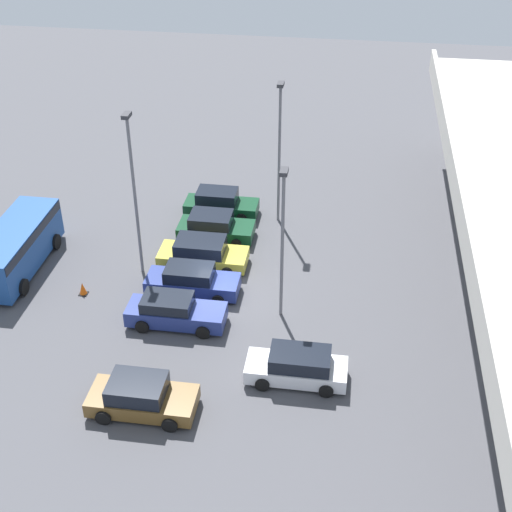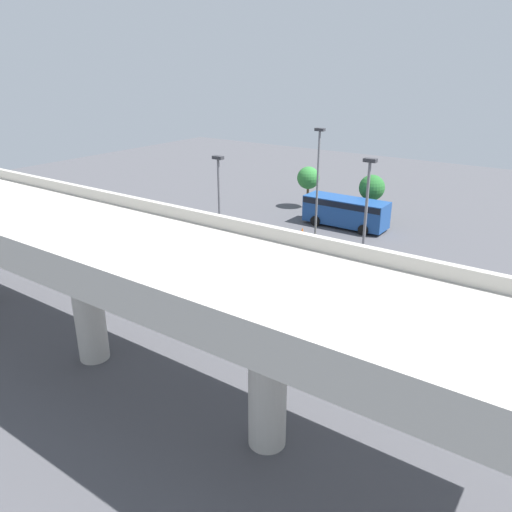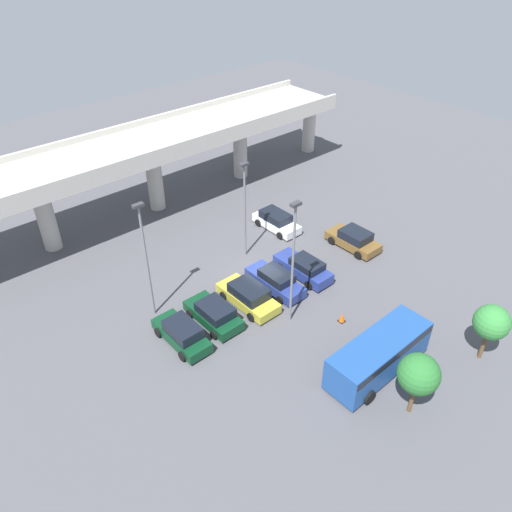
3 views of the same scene
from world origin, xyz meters
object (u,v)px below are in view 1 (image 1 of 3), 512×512
(parked_car_5, at_px, (297,367))
(shuttle_bus, at_px, (16,245))
(lamp_post_mid_lot, at_px, (134,185))
(lamp_post_by_overpass, at_px, (283,234))
(parked_car_3, at_px, (192,281))
(lamp_post_near_aisle, at_px, (279,144))
(parked_car_4, at_px, (174,312))
(parked_car_2, at_px, (202,253))
(traffic_cone, at_px, (83,289))
(parked_car_6, at_px, (141,397))
(parked_car_0, at_px, (220,203))
(parked_car_1, at_px, (215,227))

(parked_car_5, height_order, shuttle_bus, shuttle_bus)
(lamp_post_mid_lot, xyz_separation_m, lamp_post_by_overpass, (2.73, 7.91, -0.56))
(parked_car_3, bearing_deg, parked_car_5, -43.57)
(parked_car_3, distance_m, lamp_post_mid_lot, 5.72)
(lamp_post_near_aisle, distance_m, lamp_post_mid_lot, 9.38)
(parked_car_4, xyz_separation_m, parked_car_5, (3.08, 6.32, 0.00))
(parked_car_3, relative_size, shuttle_bus, 0.67)
(parked_car_2, bearing_deg, parked_car_5, -54.14)
(lamp_post_by_overpass, distance_m, traffic_cone, 11.25)
(parked_car_2, height_order, parked_car_6, parked_car_2)
(parked_car_6, bearing_deg, parked_car_0, 89.41)
(parked_car_5, bearing_deg, parked_car_1, -62.29)
(shuttle_bus, distance_m, traffic_cone, 4.76)
(parked_car_2, distance_m, lamp_post_mid_lot, 5.58)
(parked_car_1, xyz_separation_m, lamp_post_mid_lot, (4.01, -3.23, 4.53))
(parked_car_6, bearing_deg, lamp_post_near_aisle, 77.22)
(parked_car_1, distance_m, parked_car_5, 12.78)
(parked_car_3, relative_size, lamp_post_by_overpass, 0.60)
(parked_car_2, height_order, traffic_cone, parked_car_2)
(parked_car_5, relative_size, lamp_post_near_aisle, 0.52)
(parked_car_0, xyz_separation_m, lamp_post_mid_lot, (6.73, -3.04, 4.49))
(parked_car_2, relative_size, parked_car_5, 1.09)
(parked_car_1, relative_size, parked_car_2, 0.90)
(parked_car_2, height_order, parked_car_5, parked_car_2)
(lamp_post_mid_lot, bearing_deg, parked_car_3, 63.60)
(parked_car_5, xyz_separation_m, traffic_cone, (-4.79, -11.64, -0.41))
(lamp_post_near_aisle, xyz_separation_m, lamp_post_mid_lot, (6.60, -6.66, 0.23))
(parked_car_3, distance_m, lamp_post_near_aisle, 9.87)
(parked_car_4, height_order, shuttle_bus, shuttle_bus)
(parked_car_2, xyz_separation_m, parked_car_4, (5.29, -0.27, -0.01))
(shuttle_bus, height_order, lamp_post_by_overpass, lamp_post_by_overpass)
(parked_car_5, bearing_deg, lamp_post_mid_lot, -38.53)
(lamp_post_near_aisle, height_order, traffic_cone, lamp_post_near_aisle)
(parked_car_5, bearing_deg, parked_car_2, -54.14)
(parked_car_4, relative_size, lamp_post_near_aisle, 0.56)
(lamp_post_mid_lot, distance_m, lamp_post_by_overpass, 8.38)
(parked_car_1, xyz_separation_m, parked_car_3, (5.56, -0.10, 0.00))
(parked_car_5, distance_m, parked_car_6, 6.90)
(parked_car_0, bearing_deg, parked_car_3, -89.40)
(parked_car_0, relative_size, lamp_post_near_aisle, 0.52)
(parked_car_2, distance_m, shuttle_bus, 10.02)
(parked_car_1, relative_size, traffic_cone, 6.27)
(shuttle_bus, relative_size, lamp_post_by_overpass, 0.90)
(lamp_post_near_aisle, bearing_deg, lamp_post_by_overpass, 7.63)
(lamp_post_by_overpass, bearing_deg, parked_car_2, -128.43)
(parked_car_1, height_order, lamp_post_mid_lot, lamp_post_mid_lot)
(parked_car_5, distance_m, lamp_post_near_aisle, 14.77)
(parked_car_0, distance_m, parked_car_3, 8.28)
(lamp_post_by_overpass, bearing_deg, parked_car_6, -34.33)
(parked_car_2, bearing_deg, lamp_post_by_overpass, -38.43)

